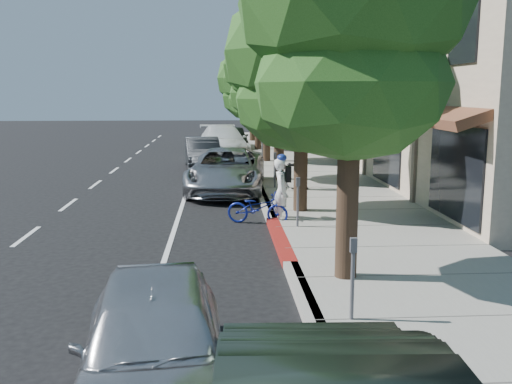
{
  "coord_description": "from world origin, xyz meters",
  "views": [
    {
      "loc": [
        -1.4,
        -12.01,
        3.53
      ],
      "look_at": [
        -0.61,
        0.31,
        1.35
      ],
      "focal_mm": 40.0,
      "sensor_mm": 36.0,
      "label": 1
    }
  ],
  "objects": [
    {
      "name": "ground",
      "position": [
        0.0,
        0.0,
        0.0
      ],
      "size": [
        120.0,
        120.0,
        0.0
      ],
      "primitive_type": "plane",
      "color": "black",
      "rests_on": "ground"
    },
    {
      "name": "sidewalk",
      "position": [
        2.3,
        8.0,
        0.07
      ],
      "size": [
        4.6,
        56.0,
        0.15
      ],
      "primitive_type": "cube",
      "color": "gray",
      "rests_on": "ground"
    },
    {
      "name": "curb",
      "position": [
        0.0,
        8.0,
        0.07
      ],
      "size": [
        0.3,
        56.0,
        0.15
      ],
      "primitive_type": "cube",
      "color": "#9E998E",
      "rests_on": "ground"
    },
    {
      "name": "curb_red_segment",
      "position": [
        0.0,
        1.0,
        0.07
      ],
      "size": [
        0.32,
        4.0,
        0.15
      ],
      "primitive_type": "cube",
      "color": "maroon",
      "rests_on": "ground"
    },
    {
      "name": "storefront_building",
      "position": [
        9.6,
        18.0,
        3.5
      ],
      "size": [
        10.0,
        36.0,
        7.0
      ],
      "primitive_type": "cube",
      "color": "beige",
      "rests_on": "ground"
    },
    {
      "name": "street_tree_0",
      "position": [
        0.9,
        -2.0,
        4.94
      ],
      "size": [
        4.1,
        4.1,
        7.77
      ],
      "color": "black",
      "rests_on": "ground"
    },
    {
      "name": "street_tree_1",
      "position": [
        0.9,
        4.0,
        4.49
      ],
      "size": [
        4.52,
        4.52,
        7.29
      ],
      "color": "black",
      "rests_on": "ground"
    },
    {
      "name": "street_tree_2",
      "position": [
        0.9,
        10.0,
        4.26
      ],
      "size": [
        4.01,
        4.01,
        6.84
      ],
      "color": "black",
      "rests_on": "ground"
    },
    {
      "name": "street_tree_3",
      "position": [
        0.9,
        16.0,
        4.67
      ],
      "size": [
        4.38,
        4.38,
        7.5
      ],
      "color": "black",
      "rests_on": "ground"
    },
    {
      "name": "street_tree_4",
      "position": [
        0.9,
        22.0,
        4.18
      ],
      "size": [
        4.32,
        4.32,
        6.83
      ],
      "color": "black",
      "rests_on": "ground"
    },
    {
      "name": "street_tree_5",
      "position": [
        0.9,
        28.0,
        4.34
      ],
      "size": [
        5.09,
        5.09,
        7.26
      ],
      "color": "black",
      "rests_on": "ground"
    },
    {
      "name": "cyclist",
      "position": [
        0.25,
        3.0,
        0.89
      ],
      "size": [
        0.54,
        0.72,
        1.78
      ],
      "primitive_type": "imported",
      "rotation": [
        0.0,
        0.0,
        1.38
      ],
      "color": "white",
      "rests_on": "ground"
    },
    {
      "name": "bicycle",
      "position": [
        -0.4,
        3.0,
        0.44
      ],
      "size": [
        1.78,
        1.08,
        0.88
      ],
      "primitive_type": "imported",
      "rotation": [
        0.0,
        0.0,
        1.25
      ],
      "color": "navy",
      "rests_on": "ground"
    },
    {
      "name": "silver_suv",
      "position": [
        -1.16,
        8.0,
        0.77
      ],
      "size": [
        3.07,
        5.77,
        1.54
      ],
      "primitive_type": "imported",
      "rotation": [
        0.0,
        0.0,
        -0.09
      ],
      "color": "#A2A2A6",
      "rests_on": "ground"
    },
    {
      "name": "dark_sedan",
      "position": [
        -2.2,
        14.5,
        0.71
      ],
      "size": [
        1.93,
        4.46,
        1.43
      ],
      "primitive_type": "imported",
      "rotation": [
        0.0,
        0.0,
        0.1
      ],
      "color": "black",
      "rests_on": "ground"
    },
    {
      "name": "white_pickup",
      "position": [
        -1.22,
        18.77,
        0.85
      ],
      "size": [
        3.01,
        6.08,
        1.7
      ],
      "primitive_type": "imported",
      "rotation": [
        0.0,
        0.0,
        0.11
      ],
      "color": "white",
      "rests_on": "ground"
    },
    {
      "name": "dark_suv_far",
      "position": [
        -0.5,
        23.09,
        0.72
      ],
      "size": [
        1.77,
        4.26,
        1.44
      ],
      "primitive_type": "imported",
      "rotation": [
        0.0,
        0.0,
        -0.02
      ],
      "color": "black",
      "rests_on": "ground"
    },
    {
      "name": "near_car_a",
      "position": [
        -2.17,
        -5.86,
        0.72
      ],
      "size": [
        2.08,
        4.37,
        1.44
      ],
      "primitive_type": "imported",
      "rotation": [
        0.0,
        0.0,
        0.09
      ],
      "color": "#B9B9BE",
      "rests_on": "ground"
    },
    {
      "name": "pedestrian",
      "position": [
        1.32,
        7.62,
        0.96
      ],
      "size": [
        0.94,
        0.82,
        1.62
      ],
      "primitive_type": "imported",
      "rotation": [
        0.0,
        0.0,
        3.44
      ],
      "color": "black",
      "rests_on": "sidewalk"
    }
  ]
}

